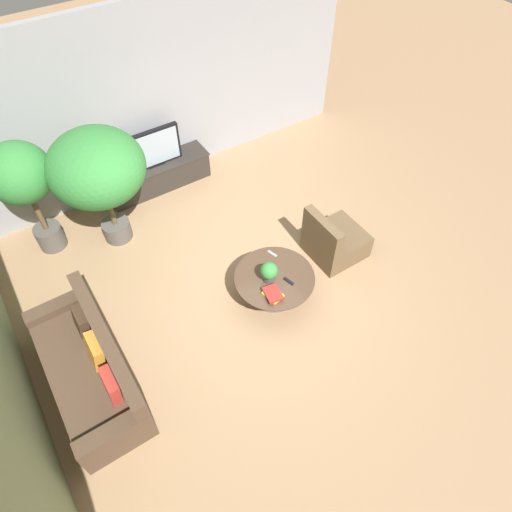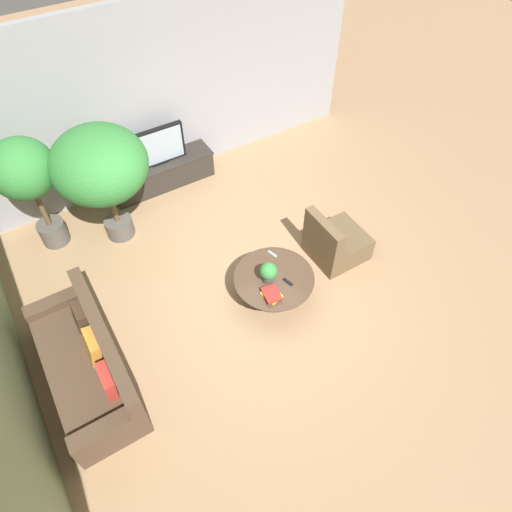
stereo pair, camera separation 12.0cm
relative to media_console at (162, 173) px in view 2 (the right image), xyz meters
The scene contains 13 objects.
ground_plane 2.96m from the media_console, 85.65° to the right, with size 24.00×24.00×0.00m, color #9E7A56.
back_wall_stone 1.31m from the media_console, 55.08° to the left, with size 7.40×0.12×3.00m, color #939399.
media_console is the anchor object (origin of this frame).
television 0.56m from the media_console, 90.00° to the right, with size 0.97×0.13×0.66m.
coffee_table 3.12m from the media_console, 83.64° to the right, with size 1.12×1.12×0.44m.
couch_by_wall 3.72m from the media_console, 127.62° to the right, with size 0.84×2.12×0.84m.
armchair_wicker 3.32m from the media_console, 61.75° to the right, with size 0.80×0.76×0.86m.
potted_palm_tall 2.33m from the media_console, 169.60° to the right, with size 0.91×0.91×1.88m.
potted_palm_corner 1.74m from the media_console, 144.89° to the right, with size 1.37×1.37×1.94m.
potted_plant_tabletop 3.12m from the media_console, 85.26° to the right, with size 0.24×0.24×0.31m.
book_stack 3.35m from the media_console, 87.53° to the right, with size 0.25×0.30×0.07m.
remote_black 3.31m from the media_console, 81.97° to the right, with size 0.04×0.16×0.02m, color black.
remote_silver 2.80m from the media_console, 78.62° to the right, with size 0.04×0.16×0.02m, color gray.
Camera 2 is at (-2.09, -3.31, 5.42)m, focal length 32.00 mm.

